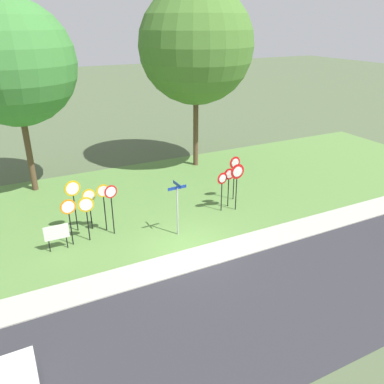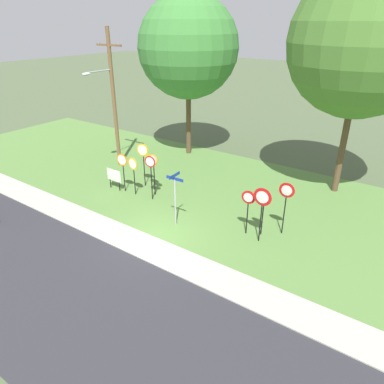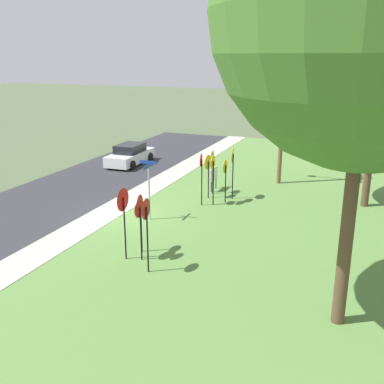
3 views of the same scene
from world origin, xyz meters
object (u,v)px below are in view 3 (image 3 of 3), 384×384
stop_sign_far_left (233,161)px  yield_sign_far_right (146,218)px  utility_pole (280,100)px  parked_hatchback_near (130,155)px  yield_sign_near_right (123,206)px  street_name_post (149,185)px  stop_sign_far_center (225,172)px  oak_tree_right (371,9)px  stop_sign_center_tall (201,169)px  stop_sign_far_right (212,163)px  yield_sign_near_left (140,210)px  oak_tree_left (383,47)px  notice_board (214,175)px  stop_sign_near_right (208,167)px  yield_sign_far_left (140,216)px  stop_sign_near_left (213,170)px

stop_sign_far_left → yield_sign_far_right: stop_sign_far_left is taller
utility_pole → parked_hatchback_near: size_ratio=2.08×
stop_sign_far_left → utility_pole: bearing=147.6°
yield_sign_near_right → street_name_post: (-3.99, -1.00, -0.38)m
stop_sign_far_center → oak_tree_right: bearing=33.8°
stop_sign_center_tall → utility_pole: (-5.38, 2.64, 2.90)m
stop_sign_far_right → yield_sign_near_left: (8.00, -0.06, -0.04)m
stop_sign_far_center → oak_tree_left: bearing=106.1°
street_name_post → oak_tree_right: oak_tree_right is taller
street_name_post → notice_board: bearing=166.0°
stop_sign_far_center → stop_sign_far_right: size_ratio=0.94×
stop_sign_near_right → yield_sign_far_left: (7.82, 0.22, 0.02)m
stop_sign_far_right → yield_sign_far_left: 8.62m
stop_sign_far_left → notice_board: (-1.14, -1.38, -1.14)m
yield_sign_far_left → utility_pole: utility_pole is taller
yield_sign_far_right → oak_tree_left: bearing=142.1°
notice_board → utility_pole: bearing=133.6°
stop_sign_far_center → notice_board: stop_sign_far_center is taller
oak_tree_left → stop_sign_near_left: bearing=-69.7°
yield_sign_far_left → oak_tree_right: (1.52, 6.96, 6.43)m
yield_sign_near_right → stop_sign_far_right: bearing=177.1°
stop_sign_far_center → utility_pole: 5.78m
stop_sign_near_left → stop_sign_far_right: size_ratio=1.06×
stop_sign_near_left → stop_sign_center_tall: bearing=-65.0°
stop_sign_far_right → yield_sign_far_left: (8.62, 0.26, -0.02)m
stop_sign_near_right → yield_sign_far_right: size_ratio=0.86×
yield_sign_far_right → oak_tree_left: size_ratio=0.24×
yield_sign_near_right → parked_hatchback_near: bearing=-152.6°
utility_pole → oak_tree_left: size_ratio=0.81×
oak_tree_left → parked_hatchback_near: oak_tree_left is taller
stop_sign_far_center → parked_hatchback_near: stop_sign_far_center is taller
stop_sign_center_tall → yield_sign_near_right: yield_sign_near_right is taller
oak_tree_right → stop_sign_near_left: bearing=-141.8°
yield_sign_far_left → stop_sign_near_right: bearing=-173.8°
stop_sign_far_center → parked_hatchback_near: 10.26m
yield_sign_far_left → street_name_post: size_ratio=0.83×
stop_sign_near_left → street_name_post: (3.01, -1.95, -0.15)m
stop_sign_near_left → stop_sign_far_right: stop_sign_near_left is taller
oak_tree_left → stop_sign_center_tall: bearing=-69.4°
oak_tree_left → yield_sign_near_right: bearing=-39.7°
yield_sign_far_right → notice_board: bearing=-178.5°
stop_sign_far_center → oak_tree_right: 12.68m
yield_sign_far_right → stop_sign_far_center: bearing=174.4°
stop_sign_near_left → yield_sign_near_right: yield_sign_near_right is taller
yield_sign_far_left → notice_board: size_ratio=1.81×
stop_sign_far_left → utility_pole: (-3.84, 1.53, 2.78)m
stop_sign_near_right → street_name_post: 4.21m
stop_sign_far_right → yield_sign_far_right: yield_sign_far_right is taller
stop_sign_near_right → stop_sign_far_center: 1.10m
stop_sign_far_right → utility_pole: 5.32m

